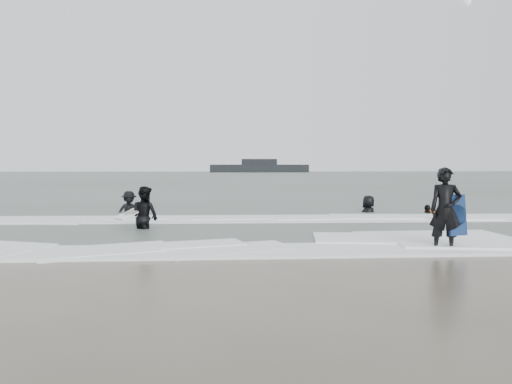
{
  "coord_description": "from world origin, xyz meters",
  "views": [
    {
      "loc": [
        -0.88,
        -11.99,
        1.99
      ],
      "look_at": [
        0.0,
        5.0,
        1.1
      ],
      "focal_mm": 35.0,
      "sensor_mm": 36.0,
      "label": 1
    }
  ],
  "objects_px": {
    "surfer_breaker": "(129,213)",
    "vessel_horizon": "(259,167)",
    "surfer_centre": "(445,251)",
    "surfer_right_near": "(428,214)",
    "surfer_wading": "(145,230)",
    "surfer_right_far": "(369,213)"
  },
  "relations": [
    {
      "from": "surfer_breaker",
      "to": "vessel_horizon",
      "type": "bearing_deg",
      "value": 56.28
    },
    {
      "from": "surfer_breaker",
      "to": "surfer_right_near",
      "type": "relative_size",
      "value": 1.16
    },
    {
      "from": "surfer_wading",
      "to": "surfer_right_far",
      "type": "xyz_separation_m",
      "value": [
        8.48,
        5.06,
        0.0
      ]
    },
    {
      "from": "surfer_right_far",
      "to": "surfer_wading",
      "type": "bearing_deg",
      "value": -22.82
    },
    {
      "from": "surfer_right_near",
      "to": "vessel_horizon",
      "type": "distance_m",
      "value": 132.07
    },
    {
      "from": "surfer_wading",
      "to": "vessel_horizon",
      "type": "bearing_deg",
      "value": -55.98
    },
    {
      "from": "surfer_breaker",
      "to": "surfer_right_near",
      "type": "height_order",
      "value": "surfer_breaker"
    },
    {
      "from": "surfer_breaker",
      "to": "vessel_horizon",
      "type": "height_order",
      "value": "vessel_horizon"
    },
    {
      "from": "surfer_centre",
      "to": "surfer_wading",
      "type": "distance_m",
      "value": 8.78
    },
    {
      "from": "surfer_centre",
      "to": "surfer_right_near",
      "type": "height_order",
      "value": "surfer_centre"
    },
    {
      "from": "surfer_centre",
      "to": "surfer_right_near",
      "type": "xyz_separation_m",
      "value": [
        3.13,
        8.79,
        0.0
      ]
    },
    {
      "from": "surfer_right_far",
      "to": "vessel_horizon",
      "type": "distance_m",
      "value": 131.53
    },
    {
      "from": "surfer_centre",
      "to": "surfer_right_near",
      "type": "distance_m",
      "value": 9.33
    },
    {
      "from": "surfer_right_near",
      "to": "surfer_wading",
      "type": "bearing_deg",
      "value": -28.12
    },
    {
      "from": "surfer_right_near",
      "to": "surfer_right_far",
      "type": "bearing_deg",
      "value": -64.73
    },
    {
      "from": "surfer_centre",
      "to": "surfer_breaker",
      "type": "bearing_deg",
      "value": 143.19
    },
    {
      "from": "surfer_centre",
      "to": "surfer_wading",
      "type": "bearing_deg",
      "value": 160.5
    },
    {
      "from": "surfer_centre",
      "to": "surfer_right_far",
      "type": "relative_size",
      "value": 1.04
    },
    {
      "from": "vessel_horizon",
      "to": "surfer_breaker",
      "type": "bearing_deg",
      "value": -95.7
    },
    {
      "from": "surfer_centre",
      "to": "surfer_right_far",
      "type": "xyz_separation_m",
      "value": [
        0.83,
        9.36,
        0.0
      ]
    },
    {
      "from": "vessel_horizon",
      "to": "surfer_right_far",
      "type": "bearing_deg",
      "value": -91.31
    },
    {
      "from": "surfer_centre",
      "to": "surfer_wading",
      "type": "xyz_separation_m",
      "value": [
        -7.66,
        4.3,
        0.0
      ]
    }
  ]
}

